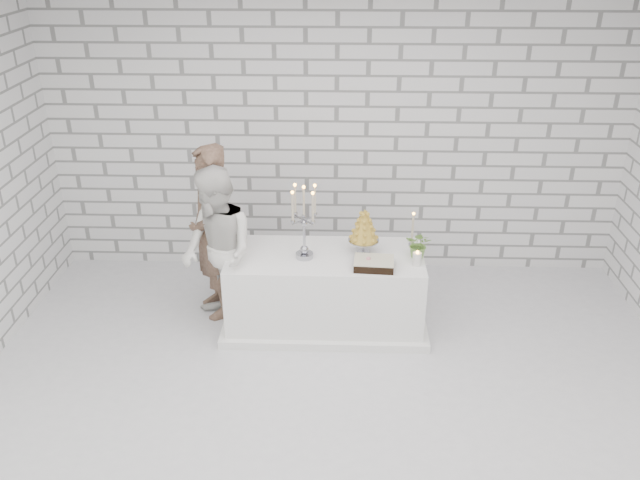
# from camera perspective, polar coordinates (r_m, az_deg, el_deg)

# --- Properties ---
(ground) EXTENTS (6.00, 5.00, 0.01)m
(ground) POSITION_cam_1_polar(r_m,az_deg,el_deg) (5.39, 0.94, -14.74)
(ground) COLOR silver
(ground) RESTS_ON ground
(ceiling) EXTENTS (6.00, 5.00, 0.01)m
(ceiling) POSITION_cam_1_polar(r_m,az_deg,el_deg) (4.11, 1.25, 18.76)
(ceiling) COLOR white
(ceiling) RESTS_ON ground
(wall_back) EXTENTS (6.00, 0.01, 3.00)m
(wall_back) POSITION_cam_1_polar(r_m,az_deg,el_deg) (6.88, 1.42, 9.00)
(wall_back) COLOR white
(wall_back) RESTS_ON ground
(cake_table) EXTENTS (1.80, 0.80, 0.75)m
(cake_table) POSITION_cam_1_polar(r_m,az_deg,el_deg) (6.20, 0.44, -4.38)
(cake_table) COLOR white
(cake_table) RESTS_ON ground
(groom) EXTENTS (0.65, 0.74, 1.72)m
(groom) POSITION_cam_1_polar(r_m,az_deg,el_deg) (6.28, -9.42, 0.64)
(groom) COLOR #473126
(groom) RESTS_ON ground
(bride) EXTENTS (0.93, 0.98, 1.60)m
(bride) POSITION_cam_1_polar(r_m,az_deg,el_deg) (6.03, -8.85, -1.07)
(bride) COLOR white
(bride) RESTS_ON ground
(candelabra) EXTENTS (0.30, 0.30, 0.70)m
(candelabra) POSITION_cam_1_polar(r_m,az_deg,el_deg) (5.83, -1.39, 1.54)
(candelabra) COLOR #9798A1
(candelabra) RESTS_ON cake_table
(croquembouche) EXTENTS (0.29, 0.29, 0.44)m
(croquembouche) POSITION_cam_1_polar(r_m,az_deg,el_deg) (5.97, 3.83, 0.74)
(croquembouche) COLOR #A88022
(croquembouche) RESTS_ON cake_table
(chocolate_cake) EXTENTS (0.36, 0.27, 0.08)m
(chocolate_cake) POSITION_cam_1_polar(r_m,az_deg,el_deg) (5.81, 4.70, -2.05)
(chocolate_cake) COLOR black
(chocolate_cake) RESTS_ON cake_table
(pillar_candle) EXTENTS (0.09, 0.09, 0.12)m
(pillar_candle) POSITION_cam_1_polar(r_m,az_deg,el_deg) (5.89, 8.41, -1.65)
(pillar_candle) COLOR white
(pillar_candle) RESTS_ON cake_table
(extra_taper) EXTENTS (0.07, 0.07, 0.32)m
(extra_taper) POSITION_cam_1_polar(r_m,az_deg,el_deg) (6.18, 8.03, 0.84)
(extra_taper) COLOR #BDAF94
(extra_taper) RESTS_ON cake_table
(flowers) EXTENTS (0.29, 0.27, 0.26)m
(flowers) POSITION_cam_1_polar(r_m,az_deg,el_deg) (5.99, 8.60, -0.40)
(flowers) COLOR #598135
(flowers) RESTS_ON cake_table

